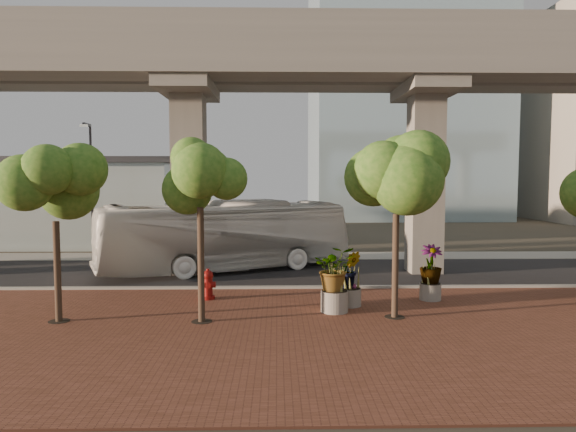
{
  "coord_description": "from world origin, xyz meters",
  "views": [
    {
      "loc": [
        -1.55,
        -24.07,
        4.84
      ],
      "look_at": [
        -1.04,
        0.5,
        3.04
      ],
      "focal_mm": 32.0,
      "sensor_mm": 36.0,
      "label": 1
    }
  ],
  "objects": [
    {
      "name": "asphalt_road",
      "position": [
        0.0,
        2.0,
        0.02
      ],
      "size": [
        90.0,
        8.0,
        0.04
      ],
      "primitive_type": "cube",
      "color": "black",
      "rests_on": "ground"
    },
    {
      "name": "far_sidewalk",
      "position": [
        0.0,
        7.5,
        0.03
      ],
      "size": [
        90.0,
        3.0,
        0.06
      ],
      "primitive_type": "cube",
      "color": "#A19F96",
      "rests_on": "ground"
    },
    {
      "name": "street_tree_near_east",
      "position": [
        2.5,
        -6.74,
        4.75
      ],
      "size": [
        3.83,
        3.83,
        6.45
      ],
      "color": "#423125",
      "rests_on": "ground"
    },
    {
      "name": "transit_viaduct",
      "position": [
        0.0,
        2.0,
        7.29
      ],
      "size": [
        72.0,
        5.6,
        12.4
      ],
      "color": "gray",
      "rests_on": "ground"
    },
    {
      "name": "planter_front",
      "position": [
        0.5,
        -5.96,
        1.51
      ],
      "size": [
        2.18,
        2.18,
        2.4
      ],
      "color": "#9D988E",
      "rests_on": "ground"
    },
    {
      "name": "street_tree_near_west",
      "position": [
        -4.09,
        -7.16,
        4.76
      ],
      "size": [
        3.04,
        3.04,
        6.11
      ],
      "color": "#423125",
      "rests_on": "ground"
    },
    {
      "name": "ground",
      "position": [
        0.0,
        0.0,
        0.0
      ],
      "size": [
        160.0,
        160.0,
        0.0
      ],
      "primitive_type": "plane",
      "color": "#343026",
      "rests_on": "ground"
    },
    {
      "name": "streetlamp_east",
      "position": [
        6.88,
        5.89,
        5.06
      ],
      "size": [
        0.43,
        1.26,
        8.67
      ],
      "color": "#2D2C31",
      "rests_on": "ground"
    },
    {
      "name": "planter_left",
      "position": [
        1.17,
        -5.12,
        1.33
      ],
      "size": [
        1.9,
        1.9,
        2.09
      ],
      "color": "#A7A497",
      "rests_on": "ground"
    },
    {
      "name": "transit_bus",
      "position": [
        -4.24,
        2.52,
        1.83
      ],
      "size": [
        13.25,
        8.16,
        3.66
      ],
      "primitive_type": "imported",
      "rotation": [
        0.0,
        0.0,
        1.99
      ],
      "color": "silver",
      "rests_on": "ground"
    },
    {
      "name": "fire_hydrant",
      "position": [
        -4.31,
        -3.91,
        0.64
      ],
      "size": [
        0.61,
        0.55,
        1.22
      ],
      "color": "maroon",
      "rests_on": "ground"
    },
    {
      "name": "planter_right",
      "position": [
        4.49,
        -4.23,
        1.38
      ],
      "size": [
        2.04,
        2.04,
        2.18
      ],
      "color": "gray",
      "rests_on": "ground"
    },
    {
      "name": "curb_strip",
      "position": [
        0.0,
        -2.0,
        0.08
      ],
      "size": [
        70.0,
        0.25,
        0.16
      ],
      "primitive_type": "cube",
      "color": "#A19F96",
      "rests_on": "ground"
    },
    {
      "name": "brick_plaza",
      "position": [
        0.0,
        -8.0,
        0.03
      ],
      "size": [
        70.0,
        13.0,
        0.06
      ],
      "primitive_type": "cube",
      "color": "brown",
      "rests_on": "ground"
    },
    {
      "name": "streetlamp_west",
      "position": [
        -12.29,
        5.73,
        4.62
      ],
      "size": [
        0.39,
        1.15,
        7.91
      ],
      "color": "#303035",
      "rests_on": "ground"
    },
    {
      "name": "station_pavilion",
      "position": [
        -20.0,
        16.0,
        3.22
      ],
      "size": [
        23.0,
        13.0,
        6.3
      ],
      "color": "#ACC3C5",
      "rests_on": "ground"
    },
    {
      "name": "street_tree_far_west",
      "position": [
        -8.89,
        -7.01,
        4.42
      ],
      "size": [
        3.44,
        3.44,
        5.95
      ],
      "color": "#423125",
      "rests_on": "ground"
    }
  ]
}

